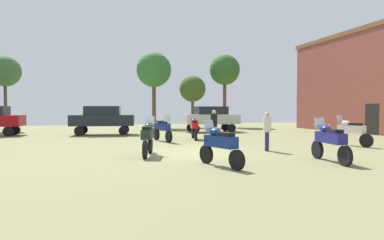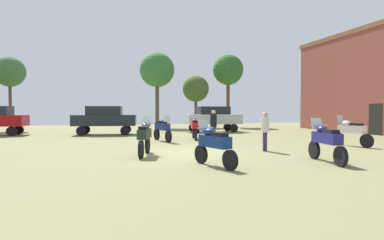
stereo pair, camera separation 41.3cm
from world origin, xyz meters
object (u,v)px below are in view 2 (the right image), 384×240
Objects in this scene: motorcycle_7 at (351,131)px; tree_3 at (228,70)px; motorcycle_8 at (194,127)px; tree_6 at (157,70)px; person_2 at (265,128)px; motorcycle_6 at (214,144)px; tree_4 at (196,89)px; tree_5 at (10,72)px; car_2 at (105,118)px; motorcycle_1 at (145,137)px; car_1 at (213,117)px; motorcycle_2 at (163,128)px; person_1 at (213,124)px; motorcycle_9 at (326,141)px.

tree_3 is at bearing 73.89° from motorcycle_7.
tree_6 reaches higher than motorcycle_8.
person_2 is at bearing -107.04° from tree_3.
motorcycle_8 is at bearing -119.09° from tree_3.
motorcycle_6 is 0.28× the size of tree_6.
tree_4 is 16.77m from tree_5.
car_2 is (-3.19, 14.25, 0.46)m from motorcycle_6.
person_2 is (-4.91, -0.60, 0.25)m from motorcycle_7.
tree_3 is (11.02, 19.25, 5.06)m from motorcycle_1.
tree_6 reaches higher than tree_5.
car_1 is 9.68m from tree_3.
motorcycle_2 is 1.03× the size of motorcycle_8.
tree_6 is (-0.37, 15.97, 4.60)m from person_1.
motorcycle_6 is 0.47× the size of car_1.
tree_4 reaches higher than person_2.
motorcycle_2 is at bearing -150.25° from motorcycle_8.
motorcycle_9 is 0.36× the size of tree_5.
motorcycle_1 is 0.94× the size of motorcycle_9.
tree_4 is at bearing -6.83° from tree_6.
motorcycle_2 is at bearing 74.10° from person_2.
person_1 is 0.23× the size of tree_3.
person_1 is at bearing 163.02° from car_1.
person_1 is at bearing 129.92° from motorcycle_2.
motorcycle_7 is (10.02, 0.61, -0.01)m from motorcycle_1.
motorcycle_7 is at bearing -124.53° from car_2.
tree_3 is (0.99, 18.64, 5.07)m from motorcycle_7.
motorcycle_9 reaches higher than motorcycle_7.
car_1 reaches higher than person_1.
car_2 reaches higher than motorcycle_7.
motorcycle_6 is 8.99m from motorcycle_7.
motorcycle_8 is 13.93m from tree_4.
tree_3 reaches higher than motorcycle_1.
motorcycle_6 is at bearing -158.95° from car_2.
tree_5 is (-19.22, 18.19, 4.24)m from motorcycle_7.
tree_3 is at bearing -137.66° from motorcycle_2.
person_1 reaches higher than motorcycle_6.
person_1 is (-5.96, 3.07, 0.29)m from motorcycle_7.
tree_4 is (5.85, 13.74, 3.08)m from motorcycle_2.
person_2 is 20.70m from tree_3.
motorcycle_8 is (1.94, 9.14, 0.02)m from motorcycle_6.
tree_5 is at bearing 132.59° from motorcycle_1.
motorcycle_2 is at bearing 136.87° from motorcycle_7.
motorcycle_6 is 0.45× the size of car_2.
motorcycle_8 is 0.96× the size of motorcycle_9.
person_2 is (-1.72, -11.84, -0.20)m from car_1.
person_2 is at bearing 107.11° from motorcycle_9.
motorcycle_1 is at bearing 103.28° from motorcycle_6.
motorcycle_1 is at bearing 59.36° from motorcycle_2.
motorcycle_1 is 1.22× the size of person_1.
tree_6 is at bearing 3.74° from tree_5.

